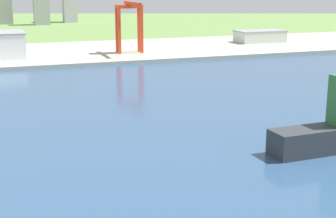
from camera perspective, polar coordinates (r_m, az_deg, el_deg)
The scene contains 5 objects.
ground_plane at distance 261.49m, azimuth -5.21°, elevation 0.75°, with size 2400.00×2400.00×0.00m, color #638544.
water_bay at distance 205.85m, azimuth -1.00°, elevation -2.85°, with size 840.00×360.00×0.15m, color #2D4C70.
industrial_pier at distance 445.03m, azimuth -11.42°, elevation 6.22°, with size 840.00×140.00×2.50m, color #A4A692.
port_crane_red at distance 423.28m, azimuth -4.33°, elevation 10.30°, with size 21.41×43.17×42.27m.
warehouse_annex at distance 511.98m, azimuth 10.28°, elevation 8.06°, with size 47.23×25.88×11.57m.
Camera 1 is at (-62.82, 53.37, 60.04)m, focal length 54.19 mm.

